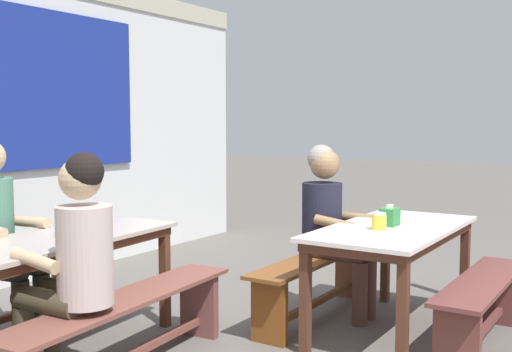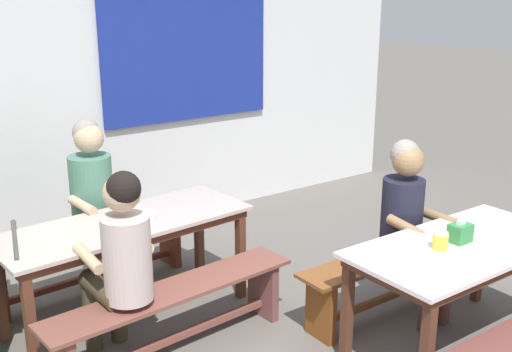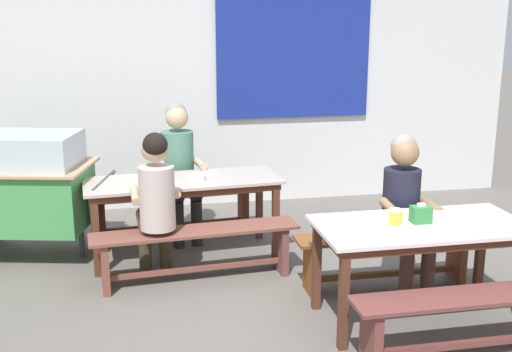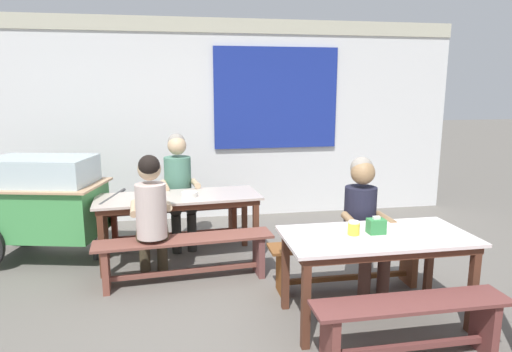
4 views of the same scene
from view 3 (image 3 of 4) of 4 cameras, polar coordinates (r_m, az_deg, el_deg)
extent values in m
plane|color=#615C55|center=(4.91, 2.93, -12.04)|extent=(40.00, 40.00, 0.00)
cube|color=silver|center=(7.38, -2.65, 7.57)|extent=(6.93, 0.12, 2.63)
cube|color=navy|center=(7.41, 3.44, 10.86)|extent=(1.81, 0.03, 1.44)
cube|color=#BAABA0|center=(5.75, -6.63, -0.42)|extent=(1.81, 0.80, 0.03)
cube|color=#542D1E|center=(5.77, -6.61, -0.83)|extent=(1.72, 0.73, 0.06)
cube|color=#542D1E|center=(6.29, 0.29, -2.83)|extent=(0.06, 0.06, 0.65)
cube|color=#542D1E|center=(5.79, 1.79, -4.35)|extent=(0.06, 0.06, 0.65)
cube|color=#542D1E|center=(6.06, -14.44, -3.96)|extent=(0.06, 0.06, 0.65)
cube|color=#542D1E|center=(5.55, -14.27, -5.66)|extent=(0.06, 0.06, 0.65)
cube|color=silver|center=(4.66, 14.72, -4.35)|extent=(1.51, 0.75, 0.03)
cube|color=#532D1E|center=(4.67, 14.68, -4.86)|extent=(1.43, 0.69, 0.06)
cube|color=#532D1E|center=(5.36, 19.56, -6.77)|extent=(0.06, 0.06, 0.65)
cube|color=#532D1E|center=(4.83, 5.48, -8.29)|extent=(0.06, 0.06, 0.65)
cube|color=#532D1E|center=(4.29, 7.91, -11.40)|extent=(0.06, 0.06, 0.65)
cube|color=brown|center=(6.39, -7.42, -1.60)|extent=(1.69, 0.43, 0.03)
cube|color=#612C1B|center=(6.59, -1.17, -3.04)|extent=(0.08, 0.25, 0.43)
cube|color=maroon|center=(6.40, -13.74, -4.00)|extent=(0.08, 0.25, 0.43)
cube|color=brown|center=(6.49, -7.33, -4.43)|extent=(1.40, 0.16, 0.04)
cube|color=brown|center=(5.28, -5.48, -4.97)|extent=(1.76, 0.46, 0.03)
cube|color=brown|center=(5.53, 2.26, -6.51)|extent=(0.08, 0.28, 0.43)
cube|color=brown|center=(5.29, -13.49, -7.91)|extent=(0.08, 0.28, 0.43)
cube|color=brown|center=(5.40, -5.40, -8.32)|extent=(1.45, 0.16, 0.04)
cube|color=brown|center=(5.26, 11.73, -5.30)|extent=(1.52, 0.29, 0.03)
cube|color=brown|center=(5.61, 17.68, -6.91)|extent=(0.06, 0.25, 0.43)
cube|color=brown|center=(5.13, 4.96, -8.24)|extent=(0.06, 0.25, 0.43)
cube|color=brown|center=(5.38, 11.55, -8.65)|extent=(1.24, 0.04, 0.04)
cube|color=brown|center=(4.27, 17.95, -10.40)|extent=(1.41, 0.30, 0.03)
cube|color=brown|center=(4.14, 10.36, -14.26)|extent=(0.06, 0.25, 0.43)
cube|color=brown|center=(4.42, 17.61, -14.34)|extent=(1.13, 0.04, 0.04)
cube|color=#44964E|center=(6.15, -20.44, -1.86)|extent=(1.32, 0.97, 0.56)
cube|color=silver|center=(6.05, -20.80, 2.11)|extent=(1.18, 0.87, 0.32)
cube|color=tan|center=(6.08, -20.68, 0.77)|extent=(1.41, 1.06, 0.02)
cylinder|color=#333333|center=(6.09, -15.45, -5.76)|extent=(0.05, 0.05, 0.28)
cylinder|color=#3F3F3F|center=(5.86, -13.59, -0.44)|extent=(0.20, 0.70, 0.04)
cylinder|color=#282825|center=(6.12, -7.02, -4.41)|extent=(0.11, 0.11, 0.45)
cylinder|color=#282825|center=(6.15, -5.38, -4.25)|extent=(0.11, 0.11, 0.45)
cylinder|color=#282825|center=(6.20, -7.46, -1.49)|extent=(0.19, 0.41, 0.13)
cylinder|color=#282825|center=(6.24, -5.85, -1.35)|extent=(0.19, 0.41, 0.13)
cylinder|color=#497A65|center=(6.32, -7.09, 1.43)|extent=(0.32, 0.32, 0.58)
sphere|color=tan|center=(6.22, -7.17, 5.28)|extent=(0.22, 0.22, 0.22)
sphere|color=gray|center=(6.24, -7.25, 5.67)|extent=(0.21, 0.21, 0.21)
cylinder|color=tan|center=(6.11, -8.37, 0.85)|extent=(0.11, 0.31, 0.09)
cylinder|color=tan|center=(6.19, -5.09, 1.12)|extent=(0.11, 0.31, 0.07)
cylinder|color=#4E3128|center=(5.05, 13.41, -8.82)|extent=(0.11, 0.11, 0.45)
cylinder|color=#4E3128|center=(5.13, 15.23, -8.58)|extent=(0.11, 0.11, 0.45)
cylinder|color=#4E3128|center=(5.09, 12.74, -5.24)|extent=(0.14, 0.38, 0.13)
cylinder|color=#4E3128|center=(5.17, 14.55, -5.05)|extent=(0.14, 0.38, 0.13)
cylinder|color=#1D1D2E|center=(5.21, 12.98, -2.06)|extent=(0.30, 0.30, 0.50)
sphere|color=#916E4A|center=(5.10, 13.31, 2.10)|extent=(0.22, 0.22, 0.22)
sphere|color=gray|center=(5.12, 13.19, 2.60)|extent=(0.21, 0.21, 0.21)
cylinder|color=#916E4A|center=(4.99, 12.11, -2.92)|extent=(0.08, 0.31, 0.11)
cylinder|color=#916E4A|center=(5.13, 15.52, -2.63)|extent=(0.08, 0.30, 0.08)
cylinder|color=#433A28|center=(5.67, -8.19, -5.98)|extent=(0.11, 0.11, 0.45)
cylinder|color=#433A28|center=(5.65, -10.01, -6.11)|extent=(0.11, 0.11, 0.45)
cylinder|color=#433A28|center=(5.40, -8.07, -3.90)|extent=(0.15, 0.42, 0.13)
cylinder|color=#433A28|center=(5.39, -9.98, -4.03)|extent=(0.15, 0.42, 0.13)
cylinder|color=#C1ACA4|center=(5.14, -8.93, -1.97)|extent=(0.29, 0.29, 0.52)
sphere|color=tan|center=(5.06, -9.12, 2.42)|extent=(0.22, 0.22, 0.22)
sphere|color=black|center=(5.03, -9.11, 2.78)|extent=(0.20, 0.20, 0.20)
cylinder|color=tan|center=(5.33, -7.36, -1.47)|extent=(0.09, 0.31, 0.11)
cylinder|color=tan|center=(5.31, -10.87, -1.70)|extent=(0.09, 0.31, 0.11)
cube|color=#308042|center=(4.66, 14.66, -3.38)|extent=(0.14, 0.10, 0.12)
cube|color=white|center=(4.64, 14.72, -2.54)|extent=(0.05, 0.03, 0.02)
cylinder|color=yellow|center=(4.59, 12.49, -3.69)|extent=(0.10, 0.10, 0.10)
cylinder|color=white|center=(4.57, 12.53, -3.02)|extent=(0.09, 0.09, 0.02)
cylinder|color=silver|center=(5.70, -5.41, -0.13)|extent=(0.17, 0.17, 0.05)
camera|label=1|loc=(3.27, -48.02, -3.59)|focal=43.25mm
camera|label=2|loc=(2.13, -45.85, 12.58)|focal=43.62mm
camera|label=4|loc=(0.88, 18.26, -3.85)|focal=31.55mm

